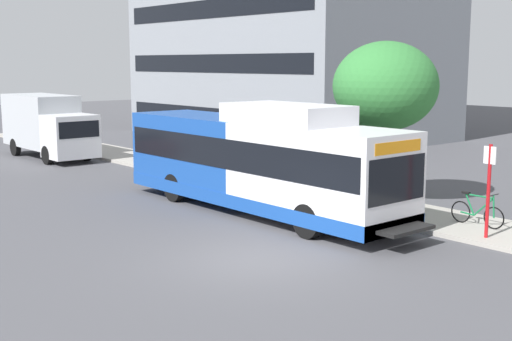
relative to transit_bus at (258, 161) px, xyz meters
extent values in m
plane|color=#4C4C51|center=(-3.71, 3.76, -1.70)|extent=(120.00, 120.00, 0.00)
cube|color=#A8A399|center=(3.29, 1.76, -1.63)|extent=(3.00, 56.00, 0.14)
cube|color=white|center=(0.00, -2.82, -0.02)|extent=(2.54, 5.80, 2.73)
cube|color=#19479E|center=(0.00, 2.98, -0.02)|extent=(2.54, 5.80, 2.73)
cube|color=#19479E|center=(0.00, 0.08, -1.16)|extent=(2.57, 11.60, 0.44)
cube|color=black|center=(0.00, 0.08, 0.35)|extent=(2.58, 11.25, 0.96)
cube|color=black|center=(0.00, -5.68, 0.15)|extent=(2.34, 0.10, 1.24)
cube|color=orange|center=(0.00, -5.69, 1.02)|extent=(1.90, 0.08, 0.32)
cube|color=white|center=(0.00, -1.37, 1.65)|extent=(2.16, 4.06, 0.60)
cube|color=black|center=(0.00, -6.07, -1.15)|extent=(1.78, 0.60, 0.10)
cylinder|color=black|center=(-1.13, -3.51, -1.20)|extent=(0.30, 1.00, 1.00)
cylinder|color=black|center=(1.13, -3.51, -1.20)|extent=(0.30, 1.00, 1.00)
cylinder|color=black|center=(-1.13, 3.27, -1.20)|extent=(0.30, 1.00, 1.00)
cylinder|color=black|center=(1.13, 3.27, -1.20)|extent=(0.30, 1.00, 1.00)
cylinder|color=red|center=(2.31, -7.03, -0.26)|extent=(0.10, 0.10, 2.60)
cube|color=white|center=(2.29, -7.03, 0.74)|extent=(0.04, 0.36, 0.48)
torus|color=black|center=(3.33, -6.65, -1.23)|extent=(0.04, 0.66, 0.66)
torus|color=black|center=(3.33, -5.55, -1.23)|extent=(0.04, 0.66, 0.66)
cylinder|color=#19723F|center=(3.33, -6.30, -0.96)|extent=(0.05, 0.64, 0.64)
cylinder|color=#19723F|center=(3.33, -5.85, -0.96)|extent=(0.05, 0.34, 0.62)
cylinder|color=#19723F|center=(3.33, -6.15, -0.66)|extent=(0.05, 0.90, 0.05)
cylinder|color=#19723F|center=(3.33, -5.78, -1.25)|extent=(0.05, 0.45, 0.08)
cylinder|color=#19723F|center=(3.33, -6.63, -0.90)|extent=(0.05, 0.10, 0.67)
cylinder|color=black|center=(3.33, -6.60, -0.56)|extent=(0.52, 0.03, 0.03)
cube|color=black|center=(3.33, -5.70, -0.62)|extent=(0.12, 0.24, 0.06)
cylinder|color=#4C3823|center=(4.08, -1.92, -0.24)|extent=(0.28, 0.28, 2.64)
ellipsoid|color=#337A38|center=(4.08, -1.92, 2.42)|extent=(3.59, 3.59, 3.05)
cube|color=silver|center=(0.13, 14.34, -0.35)|extent=(2.30, 2.00, 2.10)
cube|color=#B2B7BC|center=(0.13, 17.84, 0.20)|extent=(2.30, 5.00, 2.70)
cube|color=black|center=(0.13, 13.37, 0.05)|extent=(2.07, 0.08, 0.80)
cylinder|color=black|center=(-0.90, 14.78, -1.24)|extent=(0.26, 0.92, 0.92)
cylinder|color=black|center=(1.16, 14.78, -1.24)|extent=(0.26, 0.92, 0.92)
cylinder|color=black|center=(-0.90, 18.92, -1.24)|extent=(0.26, 0.92, 0.92)
cylinder|color=black|center=(1.16, 18.92, -1.24)|extent=(0.26, 0.92, 0.92)
cube|color=black|center=(16.99, 16.88, -0.08)|extent=(12.88, 17.78, 1.10)
cube|color=black|center=(16.99, 16.88, 3.17)|extent=(12.88, 17.78, 1.10)
cube|color=black|center=(16.99, 16.88, 6.41)|extent=(12.88, 17.78, 1.10)
cylinder|color=#B7B7BC|center=(21.82, 35.21, 1.07)|extent=(1.10, 1.10, 5.54)
cylinder|color=#B7B7BC|center=(21.82, 35.21, 6.61)|extent=(0.91, 0.91, 5.54)
camera|label=1|loc=(-14.35, -16.84, 3.22)|focal=47.65mm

